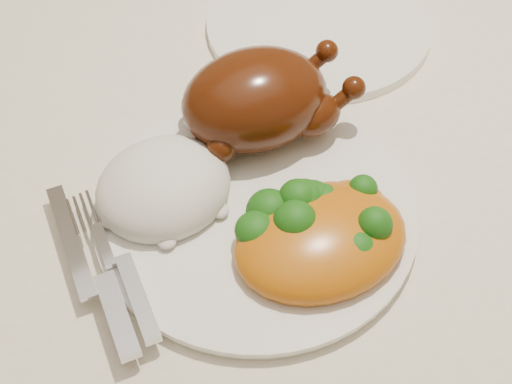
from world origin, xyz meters
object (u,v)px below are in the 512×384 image
roast_chicken (259,99)px  dining_table (214,171)px  dinner_plate (256,211)px  side_plate (318,25)px

roast_chicken → dining_table: bearing=110.7°
dining_table → dinner_plate: dinner_plate is taller
roast_chicken → side_plate: bearing=46.6°
dining_table → roast_chicken: 0.17m
side_plate → roast_chicken: bearing=-144.8°
dining_table → roast_chicken: size_ratio=9.41×
dinner_plate → roast_chicken: 0.10m
dinner_plate → roast_chicken: bearing=54.7°
dining_table → roast_chicken: bearing=-80.6°
dining_table → dinner_plate: (-0.04, -0.14, 0.11)m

